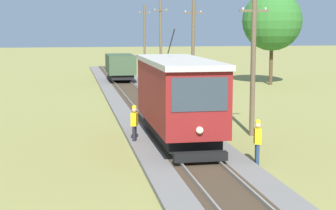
{
  "coord_description": "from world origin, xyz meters",
  "views": [
    {
      "loc": [
        -4.63,
        -9.26,
        5.22
      ],
      "look_at": [
        0.06,
        16.46,
        1.42
      ],
      "focal_mm": 58.01,
      "sensor_mm": 36.0,
      "label": 1
    }
  ],
  "objects": [
    {
      "name": "red_tram",
      "position": [
        0.0,
        13.72,
        2.19
      ],
      "size": [
        2.6,
        8.54,
        4.79
      ],
      "color": "maroon",
      "rests_on": "rail_right"
    },
    {
      "name": "track_worker",
      "position": [
        2.24,
        9.73,
        0.98
      ],
      "size": [
        0.31,
        0.42,
        1.78
      ],
      "rotation": [
        0.0,
        0.0,
        2.94
      ],
      "color": "navy",
      "rests_on": "ground"
    },
    {
      "name": "tree_right_far",
      "position": [
        13.19,
        36.95,
        5.69
      ],
      "size": [
        5.31,
        5.31,
        8.36
      ],
      "color": "#4C3823",
      "rests_on": "ground"
    },
    {
      "name": "utility_pole_far",
      "position": [
        3.94,
        41.6,
        3.9
      ],
      "size": [
        1.4,
        0.61,
        7.61
      ],
      "color": "brown",
      "rests_on": "ground"
    },
    {
      "name": "freight_car",
      "position": [
        0.0,
        40.76,
        1.56
      ],
      "size": [
        2.4,
        5.2,
        2.31
      ],
      "color": "#384C33",
      "rests_on": "rail_right"
    },
    {
      "name": "utility_pole_mid",
      "position": [
        3.94,
        28.0,
        3.59
      ],
      "size": [
        1.4,
        0.56,
        7.0
      ],
      "color": "brown",
      "rests_on": "ground"
    },
    {
      "name": "second_worker",
      "position": [
        -1.86,
        14.24,
        0.98
      ],
      "size": [
        0.37,
        0.44,
        1.78
      ],
      "rotation": [
        0.0,
        0.0,
        -0.4
      ],
      "color": "black",
      "rests_on": "ground"
    },
    {
      "name": "utility_pole_near_tram",
      "position": [
        3.94,
        15.26,
        3.47
      ],
      "size": [
        1.4,
        0.25,
        6.75
      ],
      "color": "brown",
      "rests_on": "ground"
    },
    {
      "name": "utility_pole_distant",
      "position": [
        3.94,
        52.72,
        3.92
      ],
      "size": [
        1.4,
        0.44,
        7.66
      ],
      "color": "brown",
      "rests_on": "ground"
    }
  ]
}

